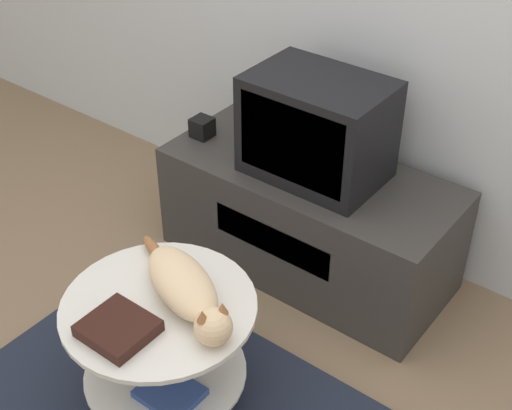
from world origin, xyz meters
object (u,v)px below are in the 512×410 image
(tv, at_px, (317,128))
(cat, at_px, (186,289))
(speaker, at_px, (202,127))
(dvd_box, at_px, (118,328))

(tv, bearing_deg, cat, -84.61)
(speaker, distance_m, dvd_box, 1.17)
(tv, bearing_deg, dvd_box, -89.79)
(tv, xyz_separation_m, cat, (0.08, -0.86, -0.17))
(tv, distance_m, cat, 0.88)
(speaker, bearing_deg, cat, -51.71)
(cat, bearing_deg, tv, 118.61)
(speaker, relative_size, cat, 0.15)
(tv, relative_size, cat, 0.94)
(tv, xyz_separation_m, speaker, (-0.55, -0.05, -0.16))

